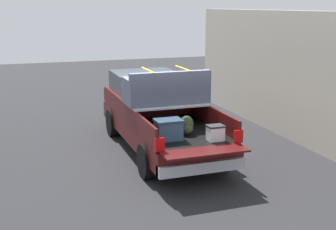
% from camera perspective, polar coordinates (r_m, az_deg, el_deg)
% --- Properties ---
extents(ground_plane, '(40.00, 40.00, 0.00)m').
position_cam_1_polar(ground_plane, '(11.88, -0.95, -4.50)').
color(ground_plane, '#262628').
extents(pickup_truck, '(6.05, 2.06, 2.23)m').
position_cam_1_polar(pickup_truck, '(11.94, -1.53, 0.44)').
color(pickup_truck, '#470F0F').
rests_on(pickup_truck, ground_plane).
extents(building_facade, '(11.80, 0.36, 3.60)m').
position_cam_1_polar(building_facade, '(13.01, 16.09, 4.75)').
color(building_facade, beige).
rests_on(building_facade, ground_plane).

